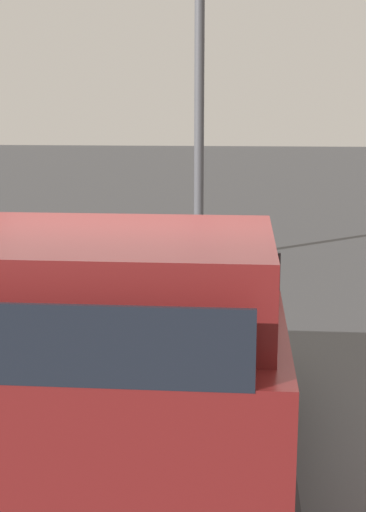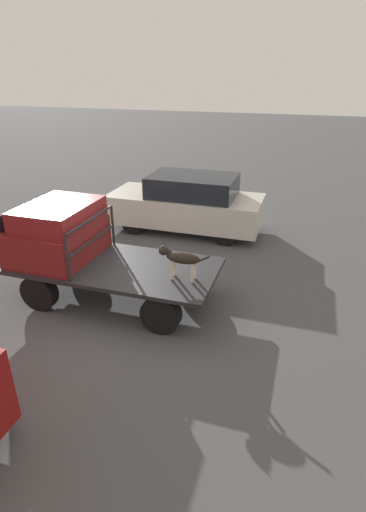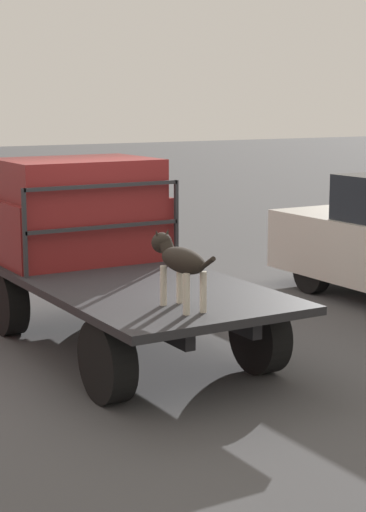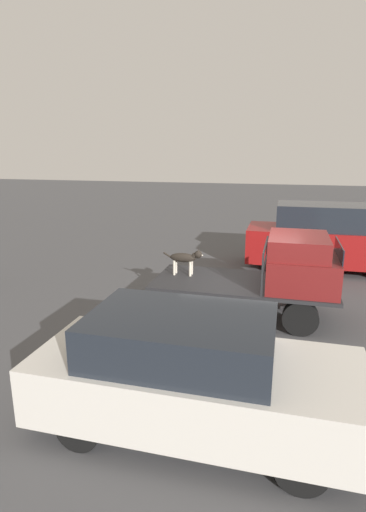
# 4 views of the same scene
# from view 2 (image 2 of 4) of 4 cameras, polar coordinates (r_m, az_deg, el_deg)

# --- Properties ---
(ground_plane) EXTENTS (80.00, 80.00, 0.00)m
(ground_plane) POSITION_cam_2_polar(r_m,az_deg,el_deg) (8.63, -9.29, -5.97)
(ground_plane) COLOR #474749
(flatbed_truck) EXTENTS (4.18, 1.96, 0.81)m
(flatbed_truck) POSITION_cam_2_polar(r_m,az_deg,el_deg) (8.34, -9.58, -2.46)
(flatbed_truck) COLOR black
(flatbed_truck) RESTS_ON ground
(truck_cab) EXTENTS (1.50, 1.84, 1.16)m
(truck_cab) POSITION_cam_2_polar(r_m,az_deg,el_deg) (8.65, -17.41, 3.28)
(truck_cab) COLOR maroon
(truck_cab) RESTS_ON flatbed_truck
(truck_headboard) EXTENTS (0.04, 1.84, 0.93)m
(truck_headboard) POSITION_cam_2_polar(r_m,az_deg,el_deg) (8.22, -12.91, 3.15)
(truck_headboard) COLOR #232326
(truck_headboard) RESTS_ON flatbed_truck
(dog) EXTENTS (1.02, 0.23, 0.67)m
(dog) POSITION_cam_2_polar(r_m,az_deg,el_deg) (7.40, -0.56, -0.25)
(dog) COLOR beige
(dog) RESTS_ON flatbed_truck
(parked_sedan) EXTENTS (4.46, 1.81, 1.68)m
(parked_sedan) POSITION_cam_2_polar(r_m,az_deg,el_deg) (11.83, 0.60, 7.55)
(parked_sedan) COLOR black
(parked_sedan) RESTS_ON ground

